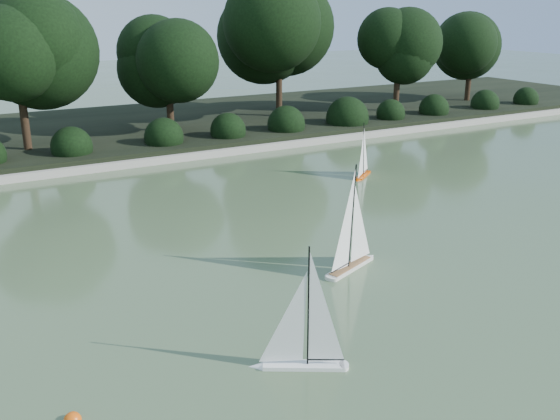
% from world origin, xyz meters
% --- Properties ---
extents(ground, '(80.00, 80.00, 0.00)m').
position_xyz_m(ground, '(0.00, 0.00, 0.00)').
color(ground, '#415231').
rests_on(ground, ground).
extents(pond_coping, '(40.00, 0.35, 0.18)m').
position_xyz_m(pond_coping, '(0.00, 9.00, 0.09)').
color(pond_coping, gray).
rests_on(pond_coping, ground).
extents(far_bank, '(40.00, 8.00, 0.30)m').
position_xyz_m(far_bank, '(0.00, 13.00, 0.15)').
color(far_bank, black).
rests_on(far_bank, ground).
extents(tree_line, '(26.31, 3.93, 4.39)m').
position_xyz_m(tree_line, '(1.23, 11.44, 2.64)').
color(tree_line, black).
rests_on(tree_line, ground).
extents(shrub_hedge, '(29.10, 1.10, 1.10)m').
position_xyz_m(shrub_hedge, '(0.00, 9.90, 0.45)').
color(shrub_hedge, black).
rests_on(shrub_hedge, ground).
extents(sailboat_white_a, '(1.02, 0.69, 1.51)m').
position_xyz_m(sailboat_white_a, '(-2.02, -0.64, 0.24)').
color(sailboat_white_a, white).
rests_on(sailboat_white_a, ground).
extents(sailboat_white_b, '(1.24, 0.64, 1.74)m').
position_xyz_m(sailboat_white_b, '(0.17, 1.29, 0.27)').
color(sailboat_white_b, silver).
rests_on(sailboat_white_b, ground).
extents(sailboat_orange, '(0.84, 0.68, 1.31)m').
position_xyz_m(sailboat_orange, '(3.42, 5.42, 0.21)').
color(sailboat_orange, '#DD4800').
rests_on(sailboat_orange, ground).
extents(race_buoy, '(0.17, 0.17, 0.17)m').
position_xyz_m(race_buoy, '(-4.35, -0.37, 0.00)').
color(race_buoy, '#DD510B').
rests_on(race_buoy, ground).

